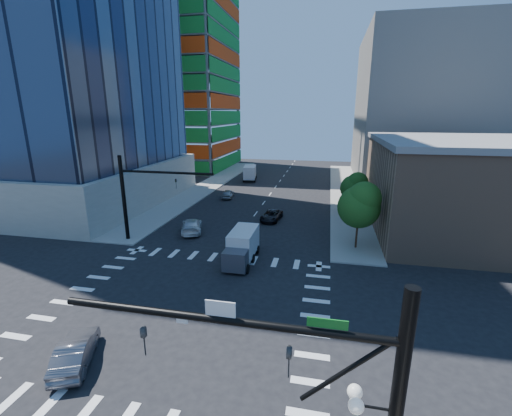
# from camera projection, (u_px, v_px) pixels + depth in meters

# --- Properties ---
(ground) EXTENTS (160.00, 160.00, 0.00)m
(ground) POSITION_uv_depth(u_px,v_px,m) (185.00, 309.00, 24.00)
(ground) COLOR black
(ground) RESTS_ON ground
(road_markings) EXTENTS (20.00, 20.00, 0.01)m
(road_markings) POSITION_uv_depth(u_px,v_px,m) (185.00, 309.00, 24.00)
(road_markings) COLOR silver
(road_markings) RESTS_ON ground
(sidewalk_ne) EXTENTS (5.00, 60.00, 0.15)m
(sidewalk_ne) POSITION_uv_depth(u_px,v_px,m) (345.00, 192.00, 59.20)
(sidewalk_ne) COLOR gray
(sidewalk_ne) RESTS_ON ground
(sidewalk_nw) EXTENTS (5.00, 60.00, 0.15)m
(sidewalk_nw) POSITION_uv_depth(u_px,v_px,m) (208.00, 186.00, 64.16)
(sidewalk_nw) COLOR gray
(sidewalk_nw) RESTS_ON ground
(construction_building) EXTENTS (25.16, 34.50, 70.60)m
(construction_building) POSITION_uv_depth(u_px,v_px,m) (176.00, 63.00, 81.20)
(construction_building) COLOR slate
(construction_building) RESTS_ON ground
(commercial_building) EXTENTS (20.50, 22.50, 10.60)m
(commercial_building) POSITION_uv_depth(u_px,v_px,m) (470.00, 187.00, 38.34)
(commercial_building) COLOR #946F56
(commercial_building) RESTS_ON ground
(bg_building_ne) EXTENTS (24.00, 30.00, 28.00)m
(bg_building_ne) POSITION_uv_depth(u_px,v_px,m) (424.00, 109.00, 66.72)
(bg_building_ne) COLOR slate
(bg_building_ne) RESTS_ON ground
(signal_mast_se) EXTENTS (10.51, 2.48, 9.00)m
(signal_mast_se) POSITION_uv_depth(u_px,v_px,m) (361.00, 415.00, 9.71)
(signal_mast_se) COLOR black
(signal_mast_se) RESTS_ON sidewalk_se
(signal_mast_nw) EXTENTS (10.20, 0.40, 9.00)m
(signal_mast_nw) POSITION_uv_depth(u_px,v_px,m) (136.00, 191.00, 35.35)
(signal_mast_nw) COLOR black
(signal_mast_nw) RESTS_ON sidewalk_nw
(tree_south) EXTENTS (4.16, 4.16, 6.82)m
(tree_south) POSITION_uv_depth(u_px,v_px,m) (361.00, 204.00, 33.34)
(tree_south) COLOR #382316
(tree_south) RESTS_ON sidewalk_ne
(tree_north) EXTENTS (3.54, 3.52, 5.78)m
(tree_north) POSITION_uv_depth(u_px,v_px,m) (355.00, 186.00, 44.78)
(tree_north) COLOR #382316
(tree_north) RESTS_ON sidewalk_ne
(car_nb_far) EXTENTS (2.61, 4.80, 1.28)m
(car_nb_far) POSITION_uv_depth(u_px,v_px,m) (271.00, 215.00, 43.69)
(car_nb_far) COLOR black
(car_nb_far) RESTS_ON ground
(car_sb_near) EXTENTS (3.79, 5.70, 1.53)m
(car_sb_near) POSITION_uv_depth(u_px,v_px,m) (192.00, 225.00, 39.41)
(car_sb_near) COLOR white
(car_sb_near) RESTS_ON ground
(car_sb_mid) EXTENTS (2.14, 4.23, 1.38)m
(car_sb_mid) POSITION_uv_depth(u_px,v_px,m) (228.00, 194.00, 55.19)
(car_sb_mid) COLOR gray
(car_sb_mid) RESTS_ON ground
(car_sb_cross) EXTENTS (3.22, 4.73, 1.47)m
(car_sb_cross) POSITION_uv_depth(u_px,v_px,m) (75.00, 352.00, 18.64)
(car_sb_cross) COLOR #59575D
(car_sb_cross) RESTS_ON ground
(box_truck_near) EXTENTS (2.33, 5.44, 2.85)m
(box_truck_near) POSITION_uv_depth(u_px,v_px,m) (241.00, 250.00, 31.18)
(box_truck_near) COLOR black
(box_truck_near) RESTS_ON ground
(box_truck_far) EXTENTS (3.30, 6.06, 3.02)m
(box_truck_far) POSITION_uv_depth(u_px,v_px,m) (250.00, 174.00, 69.76)
(box_truck_far) COLOR black
(box_truck_far) RESTS_ON ground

